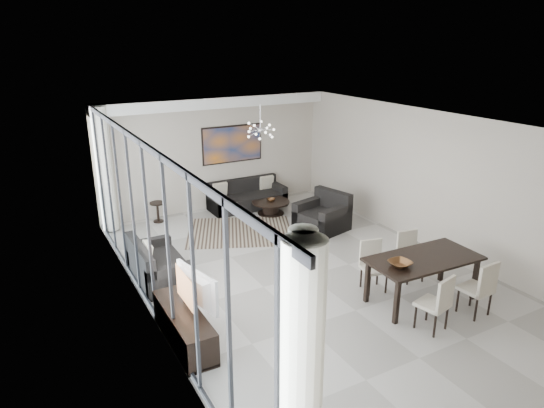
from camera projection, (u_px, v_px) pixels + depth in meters
room_shell at (331, 199)px, 8.95m from camera, size 6.00×9.00×2.90m
window_wall at (154, 231)px, 7.43m from camera, size 0.37×8.95×2.90m
soffit at (215, 102)px, 11.87m from camera, size 5.98×0.40×0.26m
painting at (232, 144)px, 12.60m from camera, size 1.68×0.04×0.98m
chandelier at (260, 130)px, 10.65m from camera, size 0.66×0.66×0.71m
rug at (240, 231)px, 11.26m from camera, size 2.94×2.66×0.01m
coffee_table at (271, 206)px, 12.37m from camera, size 0.96×0.96×0.34m
bowl_coffee at (271, 200)px, 12.31m from camera, size 0.21×0.21×0.06m
sofa_main at (247, 198)px, 12.81m from camera, size 2.01×0.82×0.73m
loveseat at (157, 267)px, 8.97m from camera, size 0.86×1.52×0.76m
armchair at (323, 217)px, 11.36m from camera, size 1.20×1.24×0.87m
side_table at (158, 209)px, 11.77m from camera, size 0.36×0.36×0.50m
tv_console at (184, 326)px, 7.12m from camera, size 0.46×1.62×0.51m
television at (191, 290)px, 7.06m from camera, size 0.35×1.00×0.57m
dining_table at (423, 262)px, 8.11m from camera, size 1.96×1.03×0.80m
dining_chair_sw at (439, 300)px, 7.28m from camera, size 0.51×0.51×0.93m
dining_chair_se at (481, 285)px, 7.68m from camera, size 0.46×0.46×0.96m
dining_chair_nw at (372, 262)px, 8.58m from camera, size 0.50×0.50×0.90m
dining_chair_ne at (409, 252)px, 8.96m from camera, size 0.48×0.48×0.91m
bowl_dining at (400, 264)px, 7.76m from camera, size 0.37×0.37×0.09m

